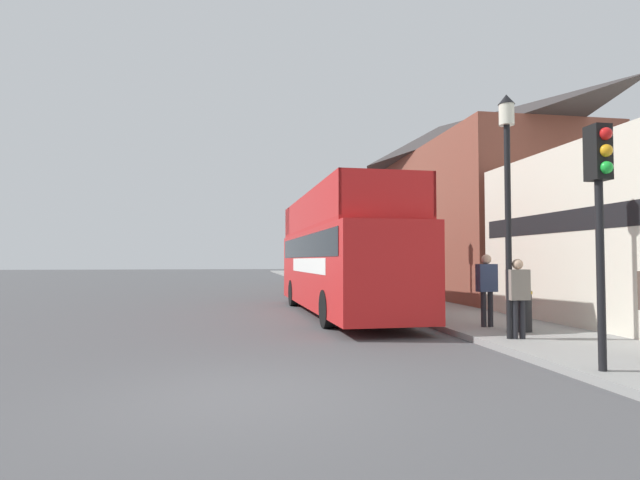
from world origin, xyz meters
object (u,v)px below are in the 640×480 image
object	(u,v)px
parked_car_ahead_of_bus	(317,282)
pedestrian_third	(487,283)
tour_bus	(339,261)
lamp_post_nearest	(507,171)
lamp_post_second	(393,217)
litter_bin	(522,310)
pedestrian_second	(518,291)
traffic_signal	(600,190)
lamp_post_third	(348,230)

from	to	relation	value
parked_car_ahead_of_bus	pedestrian_third	xyz separation A→B (m)	(2.19, -13.22, 0.55)
tour_bus	parked_car_ahead_of_bus	bearing A→B (deg)	84.17
lamp_post_nearest	lamp_post_second	bearing A→B (deg)	91.28
lamp_post_second	litter_bin	bearing A→B (deg)	-81.13
pedestrian_second	traffic_signal	bearing A→B (deg)	-98.50
pedestrian_second	pedestrian_third	distance (m)	1.89
tour_bus	parked_car_ahead_of_bus	distance (m)	8.57
pedestrian_third	lamp_post_nearest	bearing A→B (deg)	-103.92
lamp_post_nearest	lamp_post_third	distance (m)	15.06
tour_bus	lamp_post_second	distance (m)	2.87
lamp_post_nearest	lamp_post_second	world-z (taller)	lamp_post_nearest
pedestrian_third	lamp_post_third	xyz separation A→B (m)	(-0.57, 13.23, 2.12)
tour_bus	pedestrian_second	bearing A→B (deg)	-70.67
lamp_post_third	tour_bus	bearing A→B (deg)	-104.73
pedestrian_second	traffic_signal	size ratio (longest dim) A/B	0.45
lamp_post_nearest	litter_bin	world-z (taller)	lamp_post_nearest
tour_bus	lamp_post_nearest	distance (m)	7.24
tour_bus	parked_car_ahead_of_bus	world-z (taller)	tour_bus
pedestrian_third	lamp_post_second	world-z (taller)	lamp_post_second
traffic_signal	lamp_post_third	size ratio (longest dim) A/B	0.80
pedestrian_third	lamp_post_third	distance (m)	13.41
tour_bus	litter_bin	bearing A→B (deg)	-61.90
tour_bus	traffic_signal	world-z (taller)	tour_bus
pedestrian_third	lamp_post_nearest	size ratio (longest dim) A/B	0.34
pedestrian_second	lamp_post_nearest	bearing A→B (deg)	167.61
parked_car_ahead_of_bus	lamp_post_nearest	bearing A→B (deg)	-86.79
litter_bin	lamp_post_second	bearing A→B (deg)	98.87
pedestrian_second	lamp_post_nearest	xyz separation A→B (m)	(-0.18, 0.04, 2.55)
lamp_post_nearest	lamp_post_third	size ratio (longest dim) A/B	1.13
parked_car_ahead_of_bus	tour_bus	bearing A→B (deg)	-97.54
traffic_signal	tour_bus	bearing A→B (deg)	102.14
pedestrian_second	lamp_post_third	distance (m)	15.26
litter_bin	traffic_signal	bearing A→B (deg)	-105.71
parked_car_ahead_of_bus	traffic_signal	distance (m)	18.33
pedestrian_third	lamp_post_second	distance (m)	6.13
tour_bus	litter_bin	xyz separation A→B (m)	(3.21, -5.62, -1.14)
tour_bus	pedestrian_second	size ratio (longest dim) A/B	6.46
lamp_post_third	litter_bin	bearing A→B (deg)	-86.03
lamp_post_nearest	traffic_signal	bearing A→B (deg)	-95.11
pedestrian_second	lamp_post_third	xyz separation A→B (m)	(-0.30, 15.10, 2.19)
lamp_post_second	lamp_post_nearest	bearing A→B (deg)	-88.72
tour_bus	lamp_post_third	xyz separation A→B (m)	(2.23, 8.50, 1.57)
pedestrian_third	lamp_post_nearest	distance (m)	3.11
pedestrian_third	litter_bin	world-z (taller)	pedestrian_third
traffic_signal	litter_bin	distance (m)	4.75
pedestrian_third	tour_bus	bearing A→B (deg)	120.65
pedestrian_third	pedestrian_second	bearing A→B (deg)	-98.32
pedestrian_third	lamp_post_third	world-z (taller)	lamp_post_third
parked_car_ahead_of_bus	lamp_post_nearest	world-z (taller)	lamp_post_nearest
lamp_post_nearest	litter_bin	xyz separation A→B (m)	(0.86, 0.95, -3.07)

